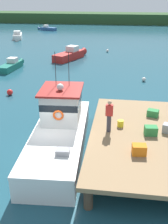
# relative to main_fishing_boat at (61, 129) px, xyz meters

# --- Properties ---
(ground_plane) EXTENTS (200.00, 200.00, 0.00)m
(ground_plane) POSITION_rel_main_fishing_boat_xyz_m (-0.17, -0.32, -1.01)
(ground_plane) COLOR #1E4C5B
(dock) EXTENTS (6.00, 9.00, 1.20)m
(dock) POSITION_rel_main_fishing_boat_xyz_m (4.63, -0.32, 0.07)
(dock) COLOR #4C3D2D
(dock) RESTS_ON ground
(main_fishing_boat) EXTENTS (3.02, 9.89, 4.80)m
(main_fishing_boat) POSITION_rel_main_fishing_boat_xyz_m (0.00, 0.00, 0.00)
(main_fishing_boat) COLOR white
(main_fishing_boat) RESTS_ON ground
(crate_single_by_cleat) EXTENTS (0.64, 0.50, 0.44)m
(crate_single_by_cleat) POSITION_rel_main_fishing_boat_xyz_m (4.55, -0.38, 0.41)
(crate_single_by_cleat) COLOR #2D8442
(crate_single_by_cleat) RESTS_ON dock
(crate_stack_near_edge) EXTENTS (0.70, 0.60, 0.38)m
(crate_stack_near_edge) POSITION_rel_main_fishing_boat_xyz_m (4.84, 1.85, 0.38)
(crate_stack_near_edge) COLOR #2D8442
(crate_stack_near_edge) RESTS_ON dock
(crate_single_far) EXTENTS (0.63, 0.48, 0.45)m
(crate_single_far) POSITION_rel_main_fishing_boat_xyz_m (3.93, -2.24, 0.42)
(crate_single_far) COLOR orange
(crate_single_far) RESTS_ON dock
(bait_bucket) EXTENTS (0.32, 0.32, 0.34)m
(bait_bucket) POSITION_rel_main_fishing_boat_xyz_m (3.09, 0.32, 0.36)
(bait_bucket) COLOR yellow
(bait_bucket) RESTS_ON dock
(deckhand_by_the_boat) EXTENTS (0.36, 0.22, 1.63)m
(deckhand_by_the_boat) POSITION_rel_main_fishing_boat_xyz_m (2.52, -0.29, 1.05)
(deckhand_by_the_boat) COLOR #383842
(deckhand_by_the_boat) RESTS_ON dock
(moored_boat_off_the_point) EXTENTS (4.28, 2.20, 1.08)m
(moored_boat_off_the_point) POSITION_rel_main_fishing_boat_xyz_m (-12.96, 45.50, -0.64)
(moored_boat_off_the_point) COLOR #285184
(moored_boat_off_the_point) RESTS_ON ground
(moored_boat_outer_mooring) EXTENTS (2.70, 5.47, 1.37)m
(moored_boat_outer_mooring) POSITION_rel_main_fishing_boat_xyz_m (-15.11, 34.02, -0.53)
(moored_boat_outer_mooring) COLOR silver
(moored_boat_outer_mooring) RESTS_ON ground
(moored_boat_far_right) EXTENTS (1.46, 4.55, 1.14)m
(moored_boat_far_right) POSITION_rel_main_fishing_boat_xyz_m (-8.56, 14.74, -0.61)
(moored_boat_far_right) COLOR #196B5B
(moored_boat_far_right) RESTS_ON ground
(moored_boat_mid_harbor) EXTENTS (3.41, 5.83, 1.49)m
(moored_boat_mid_harbor) POSITION_rel_main_fishing_boat_xyz_m (-3.30, 20.37, -0.49)
(moored_boat_mid_harbor) COLOR red
(moored_boat_mid_harbor) RESTS_ON ground
(mooring_buoy_inshore) EXTENTS (0.38, 0.38, 0.38)m
(mooring_buoy_inshore) POSITION_rel_main_fishing_boat_xyz_m (0.86, 25.06, -0.82)
(mooring_buoy_inshore) COLOR silver
(mooring_buoy_inshore) RESTS_ON ground
(mooring_buoy_outer) EXTENTS (0.47, 0.47, 0.47)m
(mooring_buoy_outer) POSITION_rel_main_fishing_boat_xyz_m (-5.72, 7.11, -0.77)
(mooring_buoy_outer) COLOR red
(mooring_buoy_outer) RESTS_ON ground
(mooring_buoy_channel_marker) EXTENTS (0.38, 0.38, 0.38)m
(mooring_buoy_channel_marker) POSITION_rel_main_fishing_boat_xyz_m (5.00, 12.30, -0.82)
(mooring_buoy_channel_marker) COLOR silver
(mooring_buoy_channel_marker) RESTS_ON ground
(far_shoreline) EXTENTS (120.00, 8.00, 2.40)m
(far_shoreline) POSITION_rel_main_fishing_boat_xyz_m (-0.17, 61.68, 0.19)
(far_shoreline) COLOR #284723
(far_shoreline) RESTS_ON ground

